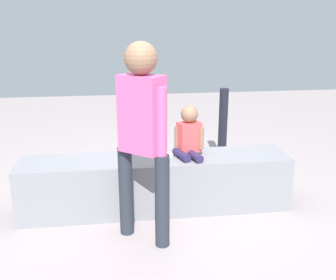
{
  "coord_description": "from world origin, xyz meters",
  "views": [
    {
      "loc": [
        -0.36,
        -3.46,
        1.77
      ],
      "look_at": [
        0.08,
        -0.25,
        0.77
      ],
      "focal_mm": 42.14,
      "sensor_mm": 36.0,
      "label": 1
    }
  ],
  "objects_px": {
    "handbag_black_leather": "(128,166)",
    "child_seated": "(189,134)",
    "adult_standing": "(142,127)",
    "water_bottle_far_side": "(241,176)",
    "water_bottle_near_gift": "(102,168)",
    "party_cup_red": "(120,179)",
    "gift_bag": "(63,174)",
    "cake_plate": "(162,153)"
  },
  "relations": [
    {
      "from": "party_cup_red",
      "to": "water_bottle_far_side",
      "type": "bearing_deg",
      "value": -7.65
    },
    {
      "from": "cake_plate",
      "to": "adult_standing",
      "type": "bearing_deg",
      "value": -110.34
    },
    {
      "from": "child_seated",
      "to": "gift_bag",
      "type": "distance_m",
      "value": 1.49
    },
    {
      "from": "child_seated",
      "to": "water_bottle_near_gift",
      "type": "distance_m",
      "value": 1.37
    },
    {
      "from": "cake_plate",
      "to": "handbag_black_leather",
      "type": "xyz_separation_m",
      "value": [
        -0.3,
        0.85,
        -0.44
      ]
    },
    {
      "from": "water_bottle_near_gift",
      "to": "cake_plate",
      "type": "bearing_deg",
      "value": -53.75
    },
    {
      "from": "water_bottle_near_gift",
      "to": "party_cup_red",
      "type": "height_order",
      "value": "water_bottle_near_gift"
    },
    {
      "from": "cake_plate",
      "to": "handbag_black_leather",
      "type": "height_order",
      "value": "cake_plate"
    },
    {
      "from": "water_bottle_near_gift",
      "to": "handbag_black_leather",
      "type": "bearing_deg",
      "value": 6.03
    },
    {
      "from": "cake_plate",
      "to": "party_cup_red",
      "type": "height_order",
      "value": "cake_plate"
    },
    {
      "from": "gift_bag",
      "to": "party_cup_red",
      "type": "distance_m",
      "value": 0.62
    },
    {
      "from": "cake_plate",
      "to": "water_bottle_near_gift",
      "type": "height_order",
      "value": "cake_plate"
    },
    {
      "from": "gift_bag",
      "to": "water_bottle_near_gift",
      "type": "distance_m",
      "value": 0.5
    },
    {
      "from": "child_seated",
      "to": "adult_standing",
      "type": "bearing_deg",
      "value": -130.49
    },
    {
      "from": "handbag_black_leather",
      "to": "gift_bag",
      "type": "bearing_deg",
      "value": -155.25
    },
    {
      "from": "gift_bag",
      "to": "water_bottle_far_side",
      "type": "xyz_separation_m",
      "value": [
        1.95,
        -0.13,
        -0.09
      ]
    },
    {
      "from": "gift_bag",
      "to": "water_bottle_far_side",
      "type": "height_order",
      "value": "gift_bag"
    },
    {
      "from": "adult_standing",
      "to": "cake_plate",
      "type": "height_order",
      "value": "adult_standing"
    },
    {
      "from": "adult_standing",
      "to": "party_cup_red",
      "type": "height_order",
      "value": "adult_standing"
    },
    {
      "from": "adult_standing",
      "to": "handbag_black_leather",
      "type": "height_order",
      "value": "adult_standing"
    },
    {
      "from": "cake_plate",
      "to": "party_cup_red",
      "type": "relative_size",
      "value": 2.32
    },
    {
      "from": "adult_standing",
      "to": "gift_bag",
      "type": "relative_size",
      "value": 4.19
    },
    {
      "from": "cake_plate",
      "to": "water_bottle_near_gift",
      "type": "xyz_separation_m",
      "value": [
        -0.6,
        0.82,
        -0.43
      ]
    },
    {
      "from": "water_bottle_near_gift",
      "to": "water_bottle_far_side",
      "type": "relative_size",
      "value": 1.24
    },
    {
      "from": "water_bottle_far_side",
      "to": "party_cup_red",
      "type": "relative_size",
      "value": 1.96
    },
    {
      "from": "cake_plate",
      "to": "child_seated",
      "type": "bearing_deg",
      "value": -11.19
    },
    {
      "from": "party_cup_red",
      "to": "gift_bag",
      "type": "bearing_deg",
      "value": -175.03
    },
    {
      "from": "child_seated",
      "to": "cake_plate",
      "type": "bearing_deg",
      "value": 168.81
    },
    {
      "from": "adult_standing",
      "to": "gift_bag",
      "type": "bearing_deg",
      "value": 124.6
    },
    {
      "from": "handbag_black_leather",
      "to": "child_seated",
      "type": "bearing_deg",
      "value": -58.5
    },
    {
      "from": "adult_standing",
      "to": "water_bottle_far_side",
      "type": "bearing_deg",
      "value": 40.93
    },
    {
      "from": "child_seated",
      "to": "adult_standing",
      "type": "distance_m",
      "value": 0.77
    },
    {
      "from": "gift_bag",
      "to": "party_cup_red",
      "type": "bearing_deg",
      "value": 4.97
    },
    {
      "from": "water_bottle_far_side",
      "to": "party_cup_red",
      "type": "height_order",
      "value": "water_bottle_far_side"
    },
    {
      "from": "adult_standing",
      "to": "party_cup_red",
      "type": "distance_m",
      "value": 1.52
    },
    {
      "from": "party_cup_red",
      "to": "handbag_black_leather",
      "type": "xyz_separation_m",
      "value": [
        0.09,
        0.27,
        0.06
      ]
    },
    {
      "from": "child_seated",
      "to": "water_bottle_near_gift",
      "type": "xyz_separation_m",
      "value": [
        -0.85,
        0.87,
        -0.62
      ]
    },
    {
      "from": "cake_plate",
      "to": "handbag_black_leather",
      "type": "distance_m",
      "value": 1.01
    },
    {
      "from": "handbag_black_leather",
      "to": "adult_standing",
      "type": "bearing_deg",
      "value": -86.91
    },
    {
      "from": "adult_standing",
      "to": "water_bottle_far_side",
      "type": "height_order",
      "value": "adult_standing"
    },
    {
      "from": "child_seated",
      "to": "adult_standing",
      "type": "relative_size",
      "value": 0.3
    },
    {
      "from": "party_cup_red",
      "to": "handbag_black_leather",
      "type": "relative_size",
      "value": 0.32
    }
  ]
}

